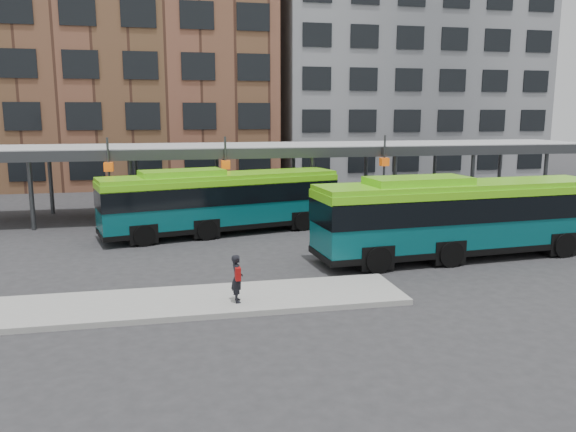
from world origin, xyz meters
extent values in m
plane|color=#28282B|center=(0.00, 0.00, 0.00)|extent=(120.00, 120.00, 0.00)
cube|color=gray|center=(-5.50, -3.00, 0.09)|extent=(14.00, 3.00, 0.18)
cube|color=#999B9E|center=(0.00, 13.00, 4.00)|extent=(40.00, 6.00, 0.35)
cube|color=#383A3D|center=(0.00, 10.00, 3.85)|extent=(40.00, 0.15, 0.55)
cylinder|color=#383A3D|center=(-13.00, 10.50, 1.90)|extent=(0.24, 0.24, 3.80)
cylinder|color=#383A3D|center=(-13.00, 15.50, 1.90)|extent=(0.24, 0.24, 3.80)
cylinder|color=#383A3D|center=(-8.00, 10.50, 1.90)|extent=(0.24, 0.24, 3.80)
cylinder|color=#383A3D|center=(-8.00, 15.50, 1.90)|extent=(0.24, 0.24, 3.80)
cylinder|color=#383A3D|center=(-3.00, 10.50, 1.90)|extent=(0.24, 0.24, 3.80)
cylinder|color=#383A3D|center=(-3.00, 15.50, 1.90)|extent=(0.24, 0.24, 3.80)
cylinder|color=#383A3D|center=(2.00, 10.50, 1.90)|extent=(0.24, 0.24, 3.80)
cylinder|color=#383A3D|center=(2.00, 15.50, 1.90)|extent=(0.24, 0.24, 3.80)
cylinder|color=#383A3D|center=(7.00, 10.50, 1.90)|extent=(0.24, 0.24, 3.80)
cylinder|color=#383A3D|center=(7.00, 15.50, 1.90)|extent=(0.24, 0.24, 3.80)
cylinder|color=#383A3D|center=(12.00, 10.50, 1.90)|extent=(0.24, 0.24, 3.80)
cylinder|color=#383A3D|center=(12.00, 15.50, 1.90)|extent=(0.24, 0.24, 3.80)
cylinder|color=#383A3D|center=(17.00, 10.50, 1.90)|extent=(0.24, 0.24, 3.80)
cylinder|color=#383A3D|center=(17.00, 15.50, 1.90)|extent=(0.24, 0.24, 3.80)
cylinder|color=#383A3D|center=(-9.00, 9.70, 2.40)|extent=(0.12, 0.12, 4.80)
cube|color=#E0570D|center=(-9.00, 9.70, 3.30)|extent=(0.45, 0.45, 0.45)
cylinder|color=#383A3D|center=(-3.00, 9.70, 2.40)|extent=(0.12, 0.12, 4.80)
cube|color=#E0570D|center=(-3.00, 9.70, 3.30)|extent=(0.45, 0.45, 0.45)
cylinder|color=#383A3D|center=(6.00, 9.70, 2.40)|extent=(0.12, 0.12, 4.80)
cube|color=#E0570D|center=(6.00, 9.70, 3.30)|extent=(0.45, 0.45, 0.45)
cube|color=brown|center=(-10.00, 32.00, 11.00)|extent=(26.00, 14.00, 22.00)
cube|color=slate|center=(16.00, 32.00, 10.00)|extent=(24.00, 14.00, 20.00)
cube|color=#07494E|center=(5.97, 0.78, 1.67)|extent=(12.69, 3.57, 2.61)
cube|color=black|center=(5.97, 0.78, 2.19)|extent=(12.75, 3.64, 0.99)
cube|color=#66C914|center=(5.97, 0.78, 3.08)|extent=(12.69, 3.47, 0.21)
cube|color=#66C914|center=(3.89, 0.62, 3.29)|extent=(4.31, 2.20, 0.37)
cube|color=black|center=(5.97, 0.78, 0.49)|extent=(12.76, 3.64, 0.25)
cylinder|color=black|center=(10.24, -0.16, 0.52)|extent=(1.07, 0.39, 1.04)
cylinder|color=black|center=(10.04, 2.38, 0.52)|extent=(1.07, 0.39, 1.04)
cylinder|color=black|center=(4.82, -0.58, 0.52)|extent=(1.07, 0.39, 1.04)
cylinder|color=black|center=(4.63, 1.96, 0.52)|extent=(1.07, 0.39, 1.04)
cylinder|color=black|center=(1.70, -0.83, 0.52)|extent=(1.07, 0.39, 1.04)
cylinder|color=black|center=(1.50, 1.71, 0.52)|extent=(1.07, 0.39, 1.04)
cube|color=#07494E|center=(-3.42, 7.70, 1.59)|extent=(12.18, 5.24, 2.49)
cube|color=black|center=(-3.42, 7.70, 2.09)|extent=(12.24, 5.30, 0.94)
cube|color=#66C914|center=(-3.42, 7.70, 2.93)|extent=(12.16, 5.14, 0.20)
cube|color=#66C914|center=(-5.35, 7.23, 3.13)|extent=(4.29, 2.68, 0.35)
cube|color=black|center=(-3.42, 7.70, 0.47)|extent=(12.25, 5.31, 0.24)
cylinder|color=black|center=(0.73, 7.46, 0.50)|extent=(1.04, 0.52, 0.99)
cylinder|color=black|center=(0.16, 9.82, 0.50)|extent=(1.04, 0.52, 0.99)
cylinder|color=black|center=(-4.29, 6.24, 0.50)|extent=(1.04, 0.52, 0.99)
cylinder|color=black|center=(-4.86, 8.60, 0.50)|extent=(1.04, 0.52, 0.99)
cylinder|color=black|center=(-7.19, 5.53, 0.50)|extent=(1.04, 0.52, 0.99)
cylinder|color=black|center=(-7.76, 7.89, 0.50)|extent=(1.04, 0.52, 0.99)
imported|color=black|center=(-3.98, -3.55, 0.94)|extent=(0.38, 0.56, 1.51)
cube|color=maroon|center=(-3.98, -3.73, 1.14)|extent=(0.17, 0.29, 0.40)
imported|color=slate|center=(10.92, 12.12, 0.48)|extent=(1.91, 0.93, 0.96)
imported|color=slate|center=(11.61, 11.84, 0.54)|extent=(1.85, 0.75, 1.08)
imported|color=slate|center=(12.35, 11.63, 0.42)|extent=(1.70, 1.01, 0.84)
imported|color=slate|center=(12.73, 12.35, 0.47)|extent=(1.62, 0.85, 0.94)
imported|color=slate|center=(13.41, 11.77, 0.42)|extent=(1.69, 0.92, 0.84)
imported|color=slate|center=(14.98, 12.33, 0.48)|extent=(1.66, 0.83, 0.96)
imported|color=slate|center=(14.36, 11.77, 0.45)|extent=(1.82, 1.09, 0.90)
camera|label=1|loc=(-5.88, -20.34, 5.99)|focal=35.00mm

